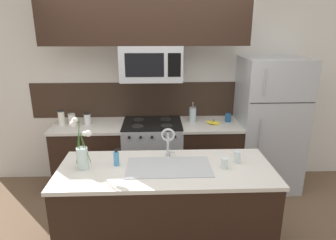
# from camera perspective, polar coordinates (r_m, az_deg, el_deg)

# --- Properties ---
(ground_plane) EXTENTS (10.00, 10.00, 0.00)m
(ground_plane) POSITION_cam_1_polar(r_m,az_deg,el_deg) (3.51, -2.93, -19.81)
(ground_plane) COLOR brown
(rear_partition) EXTENTS (5.20, 0.10, 2.60)m
(rear_partition) POSITION_cam_1_polar(r_m,az_deg,el_deg) (4.15, 1.12, 6.12)
(rear_partition) COLOR silver
(rear_partition) RESTS_ON ground
(splash_band) EXTENTS (3.27, 0.01, 0.48)m
(splash_band) POSITION_cam_1_polar(r_m,az_deg,el_deg) (4.13, -3.02, 3.88)
(splash_band) COLOR #332319
(splash_band) RESTS_ON rear_partition
(back_counter_left) EXTENTS (0.91, 0.65, 0.91)m
(back_counter_left) POSITION_cam_1_polar(r_m,az_deg,el_deg) (4.14, -14.40, -6.80)
(back_counter_left) COLOR black
(back_counter_left) RESTS_ON ground
(back_counter_right) EXTENTS (0.78, 0.65, 0.91)m
(back_counter_right) POSITION_cam_1_polar(r_m,az_deg,el_deg) (4.11, 7.78, -6.58)
(back_counter_right) COLOR black
(back_counter_right) RESTS_ON ground
(stove_range) EXTENTS (0.76, 0.64, 0.93)m
(stove_range) POSITION_cam_1_polar(r_m,az_deg,el_deg) (4.05, -2.91, -6.74)
(stove_range) COLOR #A8AAAF
(stove_range) RESTS_ON ground
(microwave) EXTENTS (0.74, 0.40, 0.42)m
(microwave) POSITION_cam_1_polar(r_m,az_deg,el_deg) (3.69, -3.22, 10.79)
(microwave) COLOR #A8AAAF
(upper_cabinet_band) EXTENTS (2.39, 0.34, 0.60)m
(upper_cabinet_band) POSITION_cam_1_polar(r_m,az_deg,el_deg) (3.63, -4.40, 18.75)
(upper_cabinet_band) COLOR black
(refrigerator) EXTENTS (0.80, 0.74, 1.75)m
(refrigerator) POSITION_cam_1_polar(r_m,az_deg,el_deg) (4.18, 18.56, -0.78)
(refrigerator) COLOR #A8AAAF
(refrigerator) RESTS_ON ground
(storage_jar_tall) EXTENTS (0.08, 0.08, 0.19)m
(storage_jar_tall) POSITION_cam_1_polar(r_m,az_deg,el_deg) (4.05, -19.65, 0.48)
(storage_jar_tall) COLOR silver
(storage_jar_tall) RESTS_ON back_counter_left
(storage_jar_medium) EXTENTS (0.09, 0.09, 0.13)m
(storage_jar_medium) POSITION_cam_1_polar(r_m,az_deg,el_deg) (4.05, -17.85, 0.21)
(storage_jar_medium) COLOR silver
(storage_jar_medium) RESTS_ON back_counter_left
(storage_jar_short) EXTENTS (0.08, 0.08, 0.15)m
(storage_jar_short) POSITION_cam_1_polar(r_m,az_deg,el_deg) (3.97, -15.11, 0.23)
(storage_jar_short) COLOR silver
(storage_jar_short) RESTS_ON back_counter_left
(banana_bunch) EXTENTS (0.19, 0.12, 0.08)m
(banana_bunch) POSITION_cam_1_polar(r_m,az_deg,el_deg) (3.88, 8.67, -0.53)
(banana_bunch) COLOR yellow
(banana_bunch) RESTS_ON back_counter_right
(french_press) EXTENTS (0.09, 0.09, 0.27)m
(french_press) POSITION_cam_1_polar(r_m,az_deg,el_deg) (3.94, 4.72, 1.04)
(french_press) COLOR silver
(french_press) RESTS_ON back_counter_right
(coffee_tin) EXTENTS (0.08, 0.08, 0.11)m
(coffee_tin) POSITION_cam_1_polar(r_m,az_deg,el_deg) (4.02, 11.35, 0.45)
(coffee_tin) COLOR #1E5184
(coffee_tin) RESTS_ON back_counter_right
(island_counter) EXTENTS (1.93, 0.78, 0.91)m
(island_counter) POSITION_cam_1_polar(r_m,az_deg,el_deg) (2.96, -0.41, -16.90)
(island_counter) COLOR black
(island_counter) RESTS_ON ground
(kitchen_sink) EXTENTS (0.76, 0.41, 0.16)m
(kitchen_sink) POSITION_cam_1_polar(r_m,az_deg,el_deg) (2.76, 0.17, -10.29)
(kitchen_sink) COLOR #ADAFB5
(kitchen_sink) RESTS_ON island_counter
(sink_faucet) EXTENTS (0.14, 0.14, 0.31)m
(sink_faucet) POSITION_cam_1_polar(r_m,az_deg,el_deg) (2.83, 0.02, -3.57)
(sink_faucet) COLOR #B7BABF
(sink_faucet) RESTS_ON island_counter
(dish_soap_bottle) EXTENTS (0.06, 0.05, 0.16)m
(dish_soap_bottle) POSITION_cam_1_polar(r_m,az_deg,el_deg) (2.78, -9.81, -7.20)
(dish_soap_bottle) COLOR #4C93C6
(dish_soap_bottle) RESTS_ON island_counter
(drinking_glass) EXTENTS (0.06, 0.06, 0.10)m
(drinking_glass) POSITION_cam_1_polar(r_m,az_deg,el_deg) (2.73, 10.72, -8.10)
(drinking_glass) COLOR silver
(drinking_glass) RESTS_ON island_counter
(spare_glass) EXTENTS (0.06, 0.06, 0.11)m
(spare_glass) POSITION_cam_1_polar(r_m,az_deg,el_deg) (2.86, 13.00, -6.86)
(spare_glass) COLOR silver
(spare_glass) RESTS_ON island_counter
(flower_vase) EXTENTS (0.18, 0.11, 0.49)m
(flower_vase) POSITION_cam_1_polar(r_m,az_deg,el_deg) (2.74, -16.07, -6.03)
(flower_vase) COLOR silver
(flower_vase) RESTS_ON island_counter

